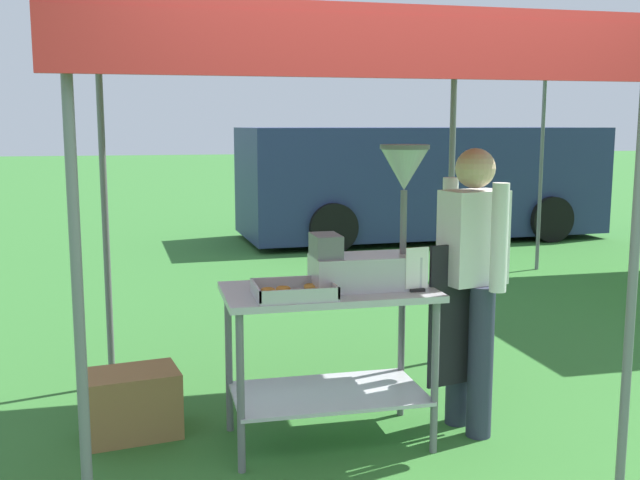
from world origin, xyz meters
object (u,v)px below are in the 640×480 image
stall_canopy (324,53)px  donut_tray (294,293)px  van_navy (420,181)px  donut_cart (328,330)px  menu_sign (417,273)px  donut_fryer (374,235)px  vendor (471,276)px  supply_crate (132,403)px

stall_canopy → donut_tray: 1.27m
stall_canopy → van_navy: stall_canopy is taller
stall_canopy → donut_cart: size_ratio=2.31×
menu_sign → van_navy: (2.73, 7.19, -0.09)m
stall_canopy → menu_sign: bearing=-31.2°
stall_canopy → van_navy: (3.17, 6.93, -1.23)m
stall_canopy → donut_fryer: 1.00m
donut_cart → donut_fryer: bearing=-6.9°
stall_canopy → vendor: stall_canopy is taller
van_navy → vendor: bearing=-108.5°
donut_tray → supply_crate: bearing=150.7°
supply_crate → van_navy: van_navy is taller
vendor → donut_fryer: bearing=-179.7°
supply_crate → donut_tray: bearing=-29.3°
donut_cart → menu_sign: 0.58m
menu_sign → stall_canopy: bearing=148.8°
donut_fryer → vendor: donut_fryer is taller
stall_canopy → van_navy: 7.72m
vendor → van_navy: (2.36, 7.05, -0.02)m
donut_tray → van_navy: van_navy is taller
donut_cart → vendor: vendor is taller
vendor → supply_crate: size_ratio=2.85×
donut_fryer → vendor: (0.57, 0.00, -0.25)m
menu_sign → vendor: 0.40m
vendor → supply_crate: vendor is taller
donut_cart → donut_tray: 0.36m
donut_fryer → menu_sign: bearing=-35.4°
stall_canopy → vendor: bearing=-8.7°
donut_fryer → supply_crate: size_ratio=1.36×
donut_tray → donut_cart: bearing=34.2°
stall_canopy → donut_cart: bearing=-90.0°
donut_tray → van_navy: size_ratio=0.07×
donut_tray → vendor: (1.03, 0.12, 0.02)m
donut_tray → menu_sign: menu_sign is taller
supply_crate → stall_canopy: bearing=-12.2°
donut_fryer → stall_canopy: bearing=152.5°
donut_cart → van_navy: van_navy is taller
donut_tray → vendor: size_ratio=0.25×
stall_canopy → supply_crate: (-1.06, 0.23, -1.92)m
donut_tray → van_navy: bearing=64.7°
donut_fryer → vendor: 0.62m
donut_cart → supply_crate: (-1.06, 0.33, -0.45)m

